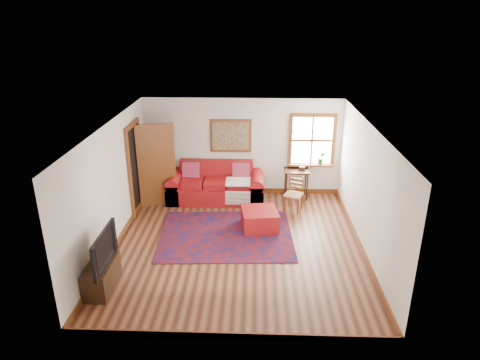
{
  "coord_description": "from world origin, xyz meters",
  "views": [
    {
      "loc": [
        0.33,
        -7.69,
        4.49
      ],
      "look_at": [
        0.02,
        0.6,
        1.19
      ],
      "focal_mm": 32.0,
      "sensor_mm": 36.0,
      "label": 1
    }
  ],
  "objects_px": {
    "red_leather_sofa": "(216,187)",
    "media_cabinet": "(102,276)",
    "ladder_back_chair": "(294,193)",
    "side_table": "(297,175)",
    "red_ottoman": "(260,219)"
  },
  "relations": [
    {
      "from": "ladder_back_chair",
      "to": "media_cabinet",
      "type": "distance_m",
      "value": 4.84
    },
    {
      "from": "side_table",
      "to": "ladder_back_chair",
      "type": "relative_size",
      "value": 0.89
    },
    {
      "from": "red_leather_sofa",
      "to": "media_cabinet",
      "type": "xyz_separation_m",
      "value": [
        -1.63,
        -3.86,
        -0.06
      ]
    },
    {
      "from": "red_ottoman",
      "to": "side_table",
      "type": "bearing_deg",
      "value": 53.35
    },
    {
      "from": "side_table",
      "to": "ladder_back_chair",
      "type": "distance_m",
      "value": 0.78
    },
    {
      "from": "red_leather_sofa",
      "to": "red_ottoman",
      "type": "distance_m",
      "value": 1.9
    },
    {
      "from": "red_leather_sofa",
      "to": "media_cabinet",
      "type": "distance_m",
      "value": 4.19
    },
    {
      "from": "side_table",
      "to": "red_ottoman",
      "type": "bearing_deg",
      "value": -118.64
    },
    {
      "from": "red_leather_sofa",
      "to": "ladder_back_chair",
      "type": "bearing_deg",
      "value": -16.83
    },
    {
      "from": "ladder_back_chair",
      "to": "side_table",
      "type": "bearing_deg",
      "value": 81.75
    },
    {
      "from": "red_ottoman",
      "to": "media_cabinet",
      "type": "bearing_deg",
      "value": -147.68
    },
    {
      "from": "red_leather_sofa",
      "to": "ladder_back_chair",
      "type": "xyz_separation_m",
      "value": [
        1.93,
        -0.58,
        0.14
      ]
    },
    {
      "from": "ladder_back_chair",
      "to": "red_leather_sofa",
      "type": "bearing_deg",
      "value": 163.17
    },
    {
      "from": "red_ottoman",
      "to": "side_table",
      "type": "xyz_separation_m",
      "value": [
        0.94,
        1.72,
        0.41
      ]
    },
    {
      "from": "red_leather_sofa",
      "to": "side_table",
      "type": "relative_size",
      "value": 3.22
    }
  ]
}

